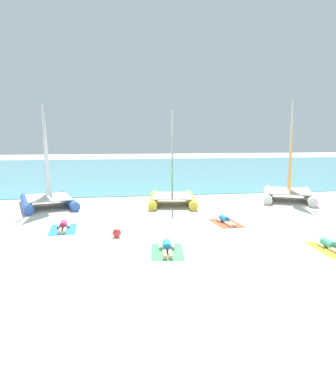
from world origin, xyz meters
TOP-DOWN VIEW (x-y plane):
  - ground_plane at (0.00, 10.00)m, footprint 120.00×120.00m
  - ocean_water at (0.00, 30.87)m, footprint 120.00×40.00m
  - sailboat_yellow at (0.72, 7.86)m, footprint 3.28×4.56m
  - sailboat_blue at (-6.37, 8.24)m, footprint 3.90×5.02m
  - sailboat_white at (8.18, 8.11)m, footprint 4.72×5.55m
  - towel_leftmost at (-4.88, 2.90)m, footprint 1.21×1.96m
  - sunbather_leftmost at (-4.89, 2.96)m, footprint 0.57×1.57m
  - towel_center_left at (-0.93, -0.74)m, footprint 1.32×2.02m
  - sunbather_center_left at (-0.92, -0.68)m, footprint 0.60×1.57m
  - towel_center_right at (2.39, 2.87)m, footprint 1.26×1.99m
  - sunbather_center_right at (2.38, 2.94)m, footprint 0.58×1.57m
  - towel_rightmost at (4.84, -1.43)m, footprint 1.18×1.95m
  - sunbather_rightmost at (4.84, -1.37)m, footprint 0.56×1.56m
  - beach_ball at (-2.62, 1.35)m, footprint 0.34×0.34m

SIDE VIEW (x-z plane):
  - ground_plane at x=0.00m, z-range 0.00..0.00m
  - towel_leftmost at x=-4.88m, z-range 0.00..0.01m
  - towel_center_left at x=-0.93m, z-range 0.00..0.01m
  - towel_center_right at x=2.39m, z-range 0.00..0.01m
  - towel_rightmost at x=4.84m, z-range 0.00..0.01m
  - ocean_water at x=0.00m, z-range 0.00..0.05m
  - sunbather_leftmost at x=-4.89m, z-range -0.02..0.28m
  - sunbather_center_left at x=-0.92m, z-range -0.02..0.28m
  - sunbather_center_right at x=2.38m, z-range -0.02..0.28m
  - sunbather_rightmost at x=4.84m, z-range -0.02..0.28m
  - beach_ball at x=-2.62m, z-range 0.00..0.34m
  - sailboat_yellow at x=0.72m, z-range -1.93..3.57m
  - sailboat_blue at x=-6.37m, z-range -2.03..3.75m
  - sailboat_white at x=8.18m, z-range -2.16..4.00m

